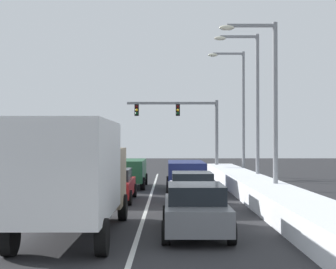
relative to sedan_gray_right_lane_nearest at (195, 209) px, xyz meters
The scene contains 14 objects.
ground_plane 6.13m from the sedan_gray_right_lane_nearest, 106.36° to the left, with size 120.00×120.00×0.00m, color #28282B.
lane_stripe_between_right_lane_and_center_lane 9.32m from the sedan_gray_right_lane_nearest, 100.64° to the left, with size 0.14×36.16×0.01m, color silver.
snow_bank_right_shoulder 9.81m from the sedan_gray_right_lane_nearest, 68.55° to the left, with size 2.06×36.16×0.88m, color white.
snow_bank_left_shoulder 11.52m from the sedan_gray_right_lane_nearest, 127.55° to the left, with size 1.24×36.16×0.60m, color white.
sedan_gray_right_lane_nearest is the anchor object (origin of this frame).
sedan_white_right_lane_second 5.71m from the sedan_gray_right_lane_nearest, 88.31° to the left, with size 2.00×4.50×1.51m.
suv_navy_right_lane_third 12.40m from the sedan_gray_right_lane_nearest, 89.24° to the left, with size 2.16×4.90×1.67m.
box_truck_center_lane_nearest 3.75m from the sedan_gray_right_lane_nearest, behind, with size 2.53×7.20×3.36m.
sedan_red_center_lane_second 8.87m from the sedan_gray_right_lane_nearest, 112.58° to the left, with size 2.00×4.50×1.51m.
suv_green_center_lane_third 15.31m from the sedan_gray_right_lane_nearest, 102.19° to the left, with size 2.16×4.90×1.67m.
traffic_light_gantry 25.84m from the sedan_gray_right_lane_nearest, 88.09° to the left, with size 7.54×0.47×6.20m.
street_lamp_right_near 9.32m from the sedan_gray_right_lane_nearest, 63.70° to the left, with size 2.66×0.36×8.23m.
street_lamp_right_mid 15.36m from the sedan_gray_right_lane_nearest, 73.66° to the left, with size 2.66×0.36×9.13m.
street_lamp_right_far 21.60m from the sedan_gray_right_lane_nearest, 78.20° to the left, with size 2.66×0.36×9.31m.
Camera 1 is at (0.89, -7.39, 2.79)m, focal length 52.25 mm.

